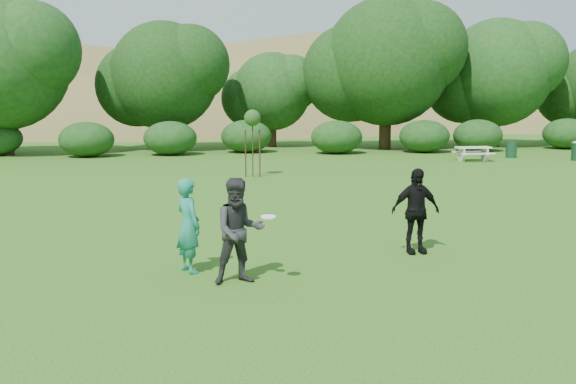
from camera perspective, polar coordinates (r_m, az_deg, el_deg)
name	(u,v)px	position (r m, az deg, el deg)	size (l,w,h in m)	color
ground	(310,269)	(12.87, 1.95, -6.82)	(120.00, 120.00, 0.00)	#19470C
player_teal	(188,226)	(12.57, -8.85, -2.96)	(0.67, 0.44, 1.84)	#1B7B63
player_grey	(239,231)	(11.71, -4.37, -3.48)	(0.95, 0.74, 1.95)	#2A2A2D
player_black	(415,211)	(14.20, 11.26, -1.65)	(1.10, 0.46, 1.87)	black
trash_can_near	(511,150)	(37.89, 19.23, 3.57)	(0.60, 0.60, 0.90)	#163C25
frisbee	(268,217)	(11.38, -1.75, -2.22)	(0.27, 0.27, 0.04)	white
sapling	(252,120)	(27.12, -3.18, 6.43)	(0.70, 0.70, 2.85)	#371F15
picnic_table	(473,151)	(35.30, 16.15, 3.50)	(1.80, 1.48, 0.76)	beige
hillside	(209,218)	(82.13, -7.01, -2.34)	(150.00, 72.00, 52.00)	olive
tree_row	(280,73)	(41.29, -0.74, 10.56)	(53.92, 10.38, 9.62)	#3A2616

